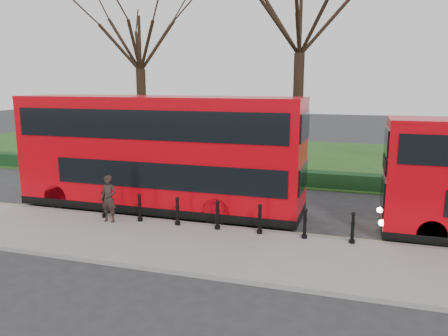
% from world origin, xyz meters
% --- Properties ---
extents(ground, '(120.00, 120.00, 0.00)m').
position_xyz_m(ground, '(0.00, 0.00, 0.00)').
color(ground, '#28282B').
rests_on(ground, ground).
extents(pavement, '(60.00, 4.00, 0.15)m').
position_xyz_m(pavement, '(0.00, -3.00, 0.07)').
color(pavement, gray).
rests_on(pavement, ground).
extents(kerb, '(60.00, 0.25, 0.16)m').
position_xyz_m(kerb, '(0.00, -1.00, 0.07)').
color(kerb, slate).
rests_on(kerb, ground).
extents(grass_verge, '(60.00, 18.00, 0.06)m').
position_xyz_m(grass_verge, '(0.00, 15.00, 0.03)').
color(grass_verge, '#244517').
rests_on(grass_verge, ground).
extents(hedge, '(60.00, 0.90, 0.80)m').
position_xyz_m(hedge, '(0.00, 6.80, 0.40)').
color(hedge, black).
rests_on(hedge, ground).
extents(yellow_line_outer, '(60.00, 0.10, 0.01)m').
position_xyz_m(yellow_line_outer, '(0.00, -0.70, 0.01)').
color(yellow_line_outer, yellow).
rests_on(yellow_line_outer, ground).
extents(yellow_line_inner, '(60.00, 0.10, 0.01)m').
position_xyz_m(yellow_line_inner, '(0.00, -0.50, 0.01)').
color(yellow_line_inner, yellow).
rests_on(yellow_line_inner, ground).
extents(tree_left, '(7.11, 7.11, 11.11)m').
position_xyz_m(tree_left, '(-8.00, 10.00, 8.07)').
color(tree_left, black).
rests_on(tree_left, ground).
extents(tree_mid, '(8.03, 8.03, 12.55)m').
position_xyz_m(tree_mid, '(2.00, 10.00, 9.13)').
color(tree_mid, black).
rests_on(tree_mid, ground).
extents(bollard_row, '(9.37, 0.15, 1.00)m').
position_xyz_m(bollard_row, '(0.85, -1.35, 0.65)').
color(bollard_row, black).
rests_on(bollard_row, pavement).
extents(bus_lead, '(11.88, 2.73, 4.73)m').
position_xyz_m(bus_lead, '(-2.37, 0.66, 2.38)').
color(bus_lead, '#BC030C').
rests_on(bus_lead, ground).
extents(pedestrian, '(0.67, 0.46, 1.77)m').
position_xyz_m(pedestrian, '(-3.28, -1.75, 1.03)').
color(pedestrian, black).
rests_on(pedestrian, pavement).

